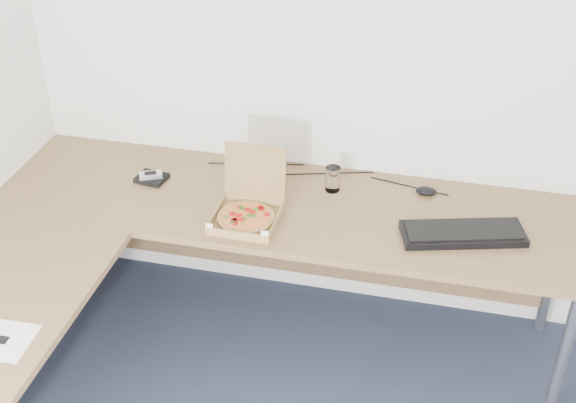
% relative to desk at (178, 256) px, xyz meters
% --- Properties ---
extents(room_shell, '(3.50, 3.50, 2.50)m').
position_rel_desk_xyz_m(room_shell, '(0.82, -0.97, 0.55)').
color(room_shell, white).
rests_on(room_shell, ground).
extents(desk, '(2.50, 2.20, 0.73)m').
position_rel_desk_xyz_m(desk, '(0.00, 0.00, 0.00)').
color(desk, olive).
rests_on(desk, ground).
extents(pizza_box, '(0.26, 0.31, 0.27)m').
position_rel_desk_xyz_m(pizza_box, '(0.21, 0.27, 0.06)').
color(pizza_box, '#A88148').
rests_on(pizza_box, desk).
extents(drinking_glass, '(0.06, 0.06, 0.11)m').
position_rel_desk_xyz_m(drinking_glass, '(0.51, 0.58, 0.09)').
color(drinking_glass, white).
rests_on(drinking_glass, desk).
extents(keyboard, '(0.52, 0.30, 0.03)m').
position_rel_desk_xyz_m(keyboard, '(1.08, 0.35, 0.04)').
color(keyboard, black).
rests_on(keyboard, desk).
extents(mouse, '(0.10, 0.08, 0.03)m').
position_rel_desk_xyz_m(mouse, '(0.92, 0.64, 0.05)').
color(mouse, black).
rests_on(mouse, desk).
extents(wallet, '(0.14, 0.12, 0.02)m').
position_rel_desk_xyz_m(wallet, '(-0.29, 0.47, 0.04)').
color(wallet, black).
rests_on(wallet, desk).
extents(phone, '(0.11, 0.09, 0.02)m').
position_rel_desk_xyz_m(phone, '(-0.29, 0.47, 0.06)').
color(phone, '#B2B5BA').
rests_on(phone, wallet).
extents(cable_bundle, '(0.53, 0.11, 0.01)m').
position_rel_desk_xyz_m(cable_bundle, '(0.44, 0.70, 0.03)').
color(cable_bundle, black).
rests_on(cable_bundle, desk).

